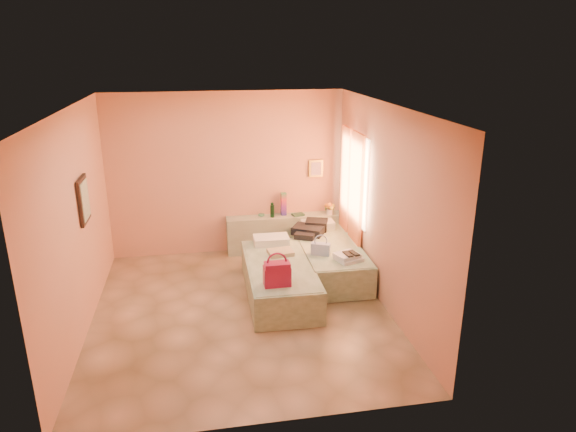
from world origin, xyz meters
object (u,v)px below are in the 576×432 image
green_book (298,214)px  flower_vase (330,208)px  water_bottle (272,210)px  bed_right (329,259)px  blue_handbag (321,249)px  magenta_handbag (277,274)px  headboard_ledge (285,233)px  towel_stack (349,257)px  bed_left (279,279)px

green_book → flower_vase: flower_vase is taller
green_book → water_bottle: bearing=170.2°
bed_right → blue_handbag: 0.56m
water_bottle → magenta_handbag: (-0.28, -2.33, -0.11)m
headboard_ledge → magenta_handbag: magenta_handbag is taller
towel_stack → water_bottle: bearing=117.1°
magenta_handbag → blue_handbag: size_ratio=1.25×
bed_right → magenta_handbag: size_ratio=5.68×
headboard_ledge → magenta_handbag: size_ratio=5.82×
headboard_ledge → flower_vase: bearing=-5.0°
headboard_ledge → bed_left: (-0.38, -1.70, -0.08)m
flower_vase → magenta_handbag: size_ratio=0.72×
headboard_ledge → blue_handbag: bearing=-78.7°
flower_vase → blue_handbag: bearing=-109.6°
blue_handbag → bed_left: bearing=-137.8°
bed_left → magenta_handbag: size_ratio=5.68×
towel_stack → flower_vase: bearing=85.1°
bed_left → magenta_handbag: magenta_handbag is taller
water_bottle → towel_stack: bearing=-62.9°
bed_right → flower_vase: bearing=75.9°
green_book → flower_vase: bearing=-15.8°
magenta_handbag → blue_handbag: bearing=47.3°
bed_left → green_book: (0.61, 1.67, 0.42)m
water_bottle → green_book: water_bottle is taller
headboard_ledge → bed_right: headboard_ledge is taller
flower_vase → towel_stack: size_ratio=0.72×
bed_left → bed_right: bearing=35.0°
blue_handbag → towel_stack: blue_handbag is taller
headboard_ledge → flower_vase: size_ratio=8.12×
headboard_ledge → flower_vase: (0.79, -0.07, 0.45)m
green_book → flower_vase: (0.56, -0.04, 0.11)m
water_bottle → towel_stack: water_bottle is taller
flower_vase → blue_handbag: 1.50m
headboard_ledge → blue_handbag: 1.53m
bed_left → green_book: bearing=70.8°
headboard_ledge → bed_right: size_ratio=1.02×
green_book → towel_stack: size_ratio=0.57×
magenta_handbag → flower_vase: bearing=59.6°
bed_right → headboard_ledge: bearing=116.5°
green_book → blue_handbag: size_ratio=0.71×
headboard_ledge → green_book: 0.41m
headboard_ledge → magenta_handbag: 2.45m
water_bottle → flower_vase: 1.02m
flower_vase → towel_stack: 1.71m
water_bottle → blue_handbag: bearing=-70.0°
flower_vase → bed_right: bearing=-104.8°
bed_right → flower_vase: (0.27, 1.02, 0.53)m
towel_stack → magenta_handbag: bearing=-152.0°
bed_left → flower_vase: size_ratio=7.92×
bed_right → towel_stack: 0.75m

